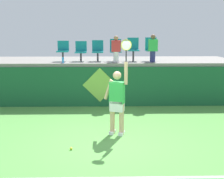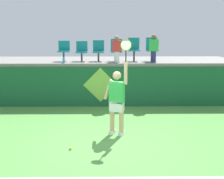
# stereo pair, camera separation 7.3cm
# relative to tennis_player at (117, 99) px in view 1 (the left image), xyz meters

# --- Properties ---
(ground_plane) EXTENTS (40.00, 40.00, 0.00)m
(ground_plane) POSITION_rel_tennis_player_xyz_m (-0.24, -0.65, -0.97)
(ground_plane) COLOR #519342
(court_back_wall) EXTENTS (10.41, 0.20, 1.48)m
(court_back_wall) POSITION_rel_tennis_player_xyz_m (-0.24, 3.06, -0.23)
(court_back_wall) COLOR #195633
(court_back_wall) RESTS_ON ground_plane
(spectator_platform) EXTENTS (10.41, 3.04, 0.12)m
(spectator_platform) POSITION_rel_tennis_player_xyz_m (-0.24, 4.53, 0.57)
(spectator_platform) COLOR gray
(spectator_platform) RESTS_ON court_back_wall
(court_baseline_stripe) EXTENTS (9.37, 0.08, 0.01)m
(court_baseline_stripe) POSITION_rel_tennis_player_xyz_m (-0.24, -2.38, -0.97)
(court_baseline_stripe) COLOR white
(court_baseline_stripe) RESTS_ON ground_plane
(tennis_player) EXTENTS (0.72, 0.38, 2.54)m
(tennis_player) POSITION_rel_tennis_player_xyz_m (0.00, 0.00, 0.00)
(tennis_player) COLOR white
(tennis_player) RESTS_ON ground_plane
(tennis_ball) EXTENTS (0.07, 0.07, 0.07)m
(tennis_ball) POSITION_rel_tennis_player_xyz_m (-1.12, -1.03, -0.94)
(tennis_ball) COLOR #D1E533
(tennis_ball) RESTS_ON ground_plane
(water_bottle) EXTENTS (0.07, 0.07, 0.22)m
(water_bottle) POSITION_rel_tennis_player_xyz_m (-1.87, 3.17, 0.74)
(water_bottle) COLOR #338CE5
(water_bottle) RESTS_ON spectator_platform
(stadium_chair_0) EXTENTS (0.44, 0.42, 0.79)m
(stadium_chair_0) POSITION_rel_tennis_player_xyz_m (-1.96, 3.88, 1.07)
(stadium_chair_0) COLOR #38383D
(stadium_chair_0) RESTS_ON spectator_platform
(stadium_chair_1) EXTENTS (0.44, 0.42, 0.78)m
(stadium_chair_1) POSITION_rel_tennis_player_xyz_m (-1.27, 3.88, 1.05)
(stadium_chair_1) COLOR #38383D
(stadium_chair_1) RESTS_ON spectator_platform
(stadium_chair_2) EXTENTS (0.44, 0.42, 0.81)m
(stadium_chair_2) POSITION_rel_tennis_player_xyz_m (-0.61, 3.89, 1.07)
(stadium_chair_2) COLOR #38383D
(stadium_chair_2) RESTS_ON spectator_platform
(stadium_chair_3) EXTENTS (0.44, 0.42, 0.86)m
(stadium_chair_3) POSITION_rel_tennis_player_xyz_m (0.09, 3.89, 1.09)
(stadium_chair_3) COLOR #38383D
(stadium_chair_3) RESTS_ON spectator_platform
(stadium_chair_4) EXTENTS (0.44, 0.42, 0.91)m
(stadium_chair_4) POSITION_rel_tennis_player_xyz_m (0.78, 3.89, 1.14)
(stadium_chair_4) COLOR #38383D
(stadium_chair_4) RESTS_ON spectator_platform
(stadium_chair_5) EXTENTS (0.44, 0.42, 0.92)m
(stadium_chair_5) POSITION_rel_tennis_player_xyz_m (1.48, 3.89, 1.14)
(stadium_chair_5) COLOR #38383D
(stadium_chair_5) RESTS_ON spectator_platform
(spectator_0) EXTENTS (0.34, 0.20, 0.99)m
(spectator_0) POSITION_rel_tennis_player_xyz_m (0.09, 3.45, 1.13)
(spectator_0) COLOR white
(spectator_0) RESTS_ON spectator_platform
(spectator_1) EXTENTS (0.34, 0.20, 1.04)m
(spectator_1) POSITION_rel_tennis_player_xyz_m (1.48, 3.47, 1.16)
(spectator_1) COLOR navy
(spectator_1) RESTS_ON spectator_platform
(wall_signage_mount) EXTENTS (1.27, 0.01, 1.45)m
(wall_signage_mount) POSITION_rel_tennis_player_xyz_m (-0.52, 2.95, -0.97)
(wall_signage_mount) COLOR #195633
(wall_signage_mount) RESTS_ON ground_plane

